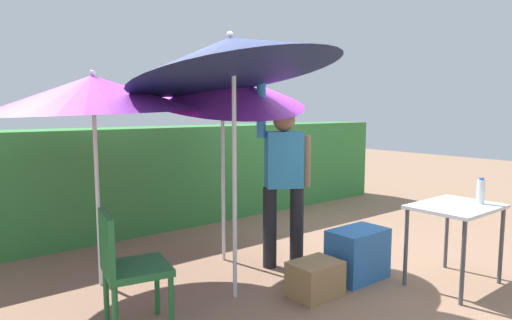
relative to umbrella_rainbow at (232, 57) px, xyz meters
name	(u,v)px	position (x,y,z in m)	size (l,w,h in m)	color
ground_plane	(275,276)	(0.60, 0.14, -2.02)	(24.00, 24.00, 0.00)	#937056
hedge_row	(162,177)	(0.60, 2.52, -1.33)	(8.00, 0.70, 1.36)	#38843D
umbrella_rainbow	(232,57)	(0.00, 0.00, 0.00)	(1.78, 1.76, 2.38)	silver
umbrella_orange	(93,95)	(-0.79, 0.98, -0.29)	(1.89, 1.88, 1.94)	silver
umbrella_yellow	(226,86)	(0.51, 0.83, -0.18)	(1.72, 1.69, 2.24)	silver
person_vendor	(284,176)	(0.84, 0.30, -1.08)	(0.52, 0.37, 1.88)	black
chair_plastic	(126,264)	(-0.93, -0.01, -1.50)	(0.51, 0.51, 0.89)	#236633
cooler_box	(358,254)	(1.17, -0.38, -1.78)	(0.56, 0.35, 0.48)	#2D6BB7
crate_cardboard	(315,279)	(0.58, -0.40, -1.86)	(0.43, 0.32, 0.30)	#9E7A4C
folding_table	(456,215)	(1.74, -1.02, -1.36)	(0.80, 0.60, 0.74)	#4C4C51
bottle_water	(481,191)	(1.97, -1.12, -1.16)	(0.07, 0.07, 0.24)	silver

